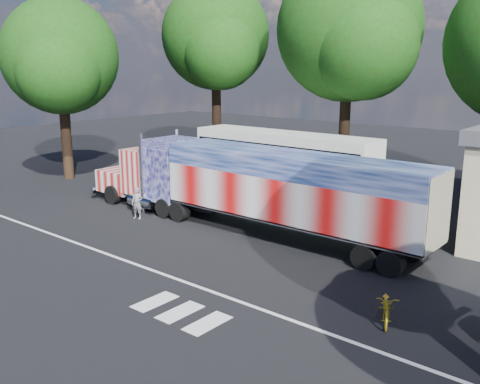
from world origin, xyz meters
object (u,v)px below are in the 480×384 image
Objects in this scene: woman at (137,203)px; tree_n_mid at (350,30)px; bicycle at (387,307)px; tree_nw_a at (217,37)px; coach_bus at (283,160)px; tree_w_a at (61,57)px; semi_truck at (248,185)px.

woman is 0.11× the size of tree_n_mid.
tree_n_mid is at bearing 96.75° from bicycle.
bicycle is 0.13× the size of tree_nw_a.
tree_nw_a reaches higher than coach_bus.
woman is at bearing -16.82° from tree_w_a.
semi_truck is 1.37× the size of tree_n_mid.
coach_bus reaches higher than bicycle.
coach_bus is at bearing -22.70° from tree_nw_a.
tree_nw_a reaches higher than bicycle.
bicycle is at bearing -37.01° from tree_nw_a.
woman is at bearing -159.46° from semi_truck.
tree_n_mid is at bearing 97.78° from semi_truck.
tree_w_a is 0.87× the size of tree_nw_a.
tree_w_a is 11.44m from tree_nw_a.
woman is at bearing -100.69° from coach_bus.
tree_w_a is at bearing -153.25° from coach_bus.
tree_n_mid is (3.92, 14.34, 9.01)m from woman.
semi_truck is at bearing 0.01° from woman.
tree_n_mid reaches higher than bicycle.
tree_nw_a is (-6.98, 13.89, 8.93)m from woman.
semi_truck is at bearing -43.16° from tree_nw_a.
tree_nw_a is 0.96× the size of tree_n_mid.
woman is 17.38m from tree_n_mid.
bicycle is at bearing -44.63° from coach_bus.
tree_w_a is at bearing 141.28° from bicycle.
semi_truck is 12.21× the size of woman.
semi_truck reaches higher than coach_bus.
tree_n_mid is at bearing 64.40° from coach_bus.
tree_n_mid is (10.90, 0.45, 0.08)m from tree_nw_a.
bicycle is (12.79, -12.63, -1.37)m from coach_bus.
semi_truck is at bearing -65.53° from coach_bus.
coach_bus is 7.59× the size of woman.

